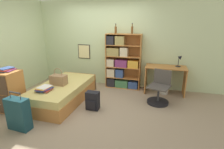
{
  "coord_description": "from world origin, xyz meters",
  "views": [
    {
      "loc": [
        1.71,
        -3.63,
        1.97
      ],
      "look_at": [
        0.63,
        0.2,
        0.75
      ],
      "focal_mm": 28.0,
      "sensor_mm": 36.0,
      "label": 1
    }
  ],
  "objects_px": {
    "bed": "(63,92)",
    "desk": "(165,75)",
    "book_stack_on_bed": "(44,89)",
    "desk_chair": "(159,93)",
    "waste_bin": "(164,89)",
    "magazine_pile_on_dresser": "(6,69)",
    "handbag": "(59,80)",
    "bookcase": "(121,64)",
    "desk_lamp": "(180,59)",
    "backpack": "(93,101)",
    "suitcase": "(18,114)",
    "bottle_green": "(116,30)",
    "dresser": "(8,91)",
    "bottle_brown": "(132,30)"
  },
  "relations": [
    {
      "from": "desk_lamp",
      "to": "desk",
      "type": "bearing_deg",
      "value": -167.21
    },
    {
      "from": "bookcase",
      "to": "suitcase",
      "type": "bearing_deg",
      "value": -116.47
    },
    {
      "from": "book_stack_on_bed",
      "to": "waste_bin",
      "type": "xyz_separation_m",
      "value": [
        2.64,
        1.7,
        -0.38
      ]
    },
    {
      "from": "dresser",
      "to": "bottle_brown",
      "type": "bearing_deg",
      "value": 40.84
    },
    {
      "from": "suitcase",
      "to": "magazine_pile_on_dresser",
      "type": "bearing_deg",
      "value": 141.84
    },
    {
      "from": "magazine_pile_on_dresser",
      "to": "waste_bin",
      "type": "bearing_deg",
      "value": 28.85
    },
    {
      "from": "dresser",
      "to": "bookcase",
      "type": "distance_m",
      "value": 3.0
    },
    {
      "from": "bookcase",
      "to": "desk",
      "type": "bearing_deg",
      "value": -4.68
    },
    {
      "from": "suitcase",
      "to": "bed",
      "type": "bearing_deg",
      "value": 83.99
    },
    {
      "from": "bed",
      "to": "magazine_pile_on_dresser",
      "type": "bearing_deg",
      "value": -142.19
    },
    {
      "from": "bookcase",
      "to": "waste_bin",
      "type": "xyz_separation_m",
      "value": [
        1.31,
        -0.16,
        -0.62
      ]
    },
    {
      "from": "dresser",
      "to": "desk",
      "type": "xyz_separation_m",
      "value": [
        3.43,
        1.99,
        0.07
      ]
    },
    {
      "from": "bed",
      "to": "desk_chair",
      "type": "distance_m",
      "value": 2.42
    },
    {
      "from": "book_stack_on_bed",
      "to": "bottle_brown",
      "type": "distance_m",
      "value": 2.78
    },
    {
      "from": "waste_bin",
      "to": "desk",
      "type": "bearing_deg",
      "value": 99.35
    },
    {
      "from": "bed",
      "to": "bottle_brown",
      "type": "distance_m",
      "value": 2.52
    },
    {
      "from": "bed",
      "to": "waste_bin",
      "type": "bearing_deg",
      "value": 25.06
    },
    {
      "from": "book_stack_on_bed",
      "to": "suitcase",
      "type": "bearing_deg",
      "value": -89.9
    },
    {
      "from": "suitcase",
      "to": "dresser",
      "type": "height_order",
      "value": "dresser"
    },
    {
      "from": "book_stack_on_bed",
      "to": "bed",
      "type": "bearing_deg",
      "value": 75.1
    },
    {
      "from": "book_stack_on_bed",
      "to": "dresser",
      "type": "bearing_deg",
      "value": -163.39
    },
    {
      "from": "book_stack_on_bed",
      "to": "bookcase",
      "type": "height_order",
      "value": "bookcase"
    },
    {
      "from": "dresser",
      "to": "desk_chair",
      "type": "relative_size",
      "value": 1.13
    },
    {
      "from": "dresser",
      "to": "bottle_green",
      "type": "bearing_deg",
      "value": 46.25
    },
    {
      "from": "bookcase",
      "to": "desk_lamp",
      "type": "xyz_separation_m",
      "value": [
        1.65,
        -0.03,
        0.25
      ]
    },
    {
      "from": "book_stack_on_bed",
      "to": "desk_chair",
      "type": "bearing_deg",
      "value": 23.13
    },
    {
      "from": "book_stack_on_bed",
      "to": "backpack",
      "type": "relative_size",
      "value": 0.87
    },
    {
      "from": "dresser",
      "to": "suitcase",
      "type": "bearing_deg",
      "value": -35.65
    },
    {
      "from": "dresser",
      "to": "desk",
      "type": "relative_size",
      "value": 0.84
    },
    {
      "from": "handbag",
      "to": "desk_chair",
      "type": "xyz_separation_m",
      "value": [
        2.41,
        0.61,
        -0.34
      ]
    },
    {
      "from": "desk",
      "to": "backpack",
      "type": "height_order",
      "value": "desk"
    },
    {
      "from": "bed",
      "to": "desk",
      "type": "height_order",
      "value": "desk"
    },
    {
      "from": "handbag",
      "to": "bookcase",
      "type": "relative_size",
      "value": 0.26
    },
    {
      "from": "bed",
      "to": "waste_bin",
      "type": "height_order",
      "value": "bed"
    },
    {
      "from": "handbag",
      "to": "book_stack_on_bed",
      "type": "relative_size",
      "value": 1.11
    },
    {
      "from": "book_stack_on_bed",
      "to": "desk",
      "type": "relative_size",
      "value": 0.34
    },
    {
      "from": "suitcase",
      "to": "desk_chair",
      "type": "bearing_deg",
      "value": 36.82
    },
    {
      "from": "magazine_pile_on_dresser",
      "to": "desk",
      "type": "distance_m",
      "value": 3.96
    },
    {
      "from": "bottle_brown",
      "to": "waste_bin",
      "type": "relative_size",
      "value": 1.15
    },
    {
      "from": "magazine_pile_on_dresser",
      "to": "bookcase",
      "type": "relative_size",
      "value": 0.21
    },
    {
      "from": "suitcase",
      "to": "bookcase",
      "type": "relative_size",
      "value": 0.46
    },
    {
      "from": "bookcase",
      "to": "bottle_brown",
      "type": "xyz_separation_m",
      "value": [
        0.32,
        0.0,
        1.0
      ]
    },
    {
      "from": "suitcase",
      "to": "bookcase",
      "type": "xyz_separation_m",
      "value": [
        1.33,
        2.67,
        0.43
      ]
    },
    {
      "from": "desk_lamp",
      "to": "backpack",
      "type": "height_order",
      "value": "desk_lamp"
    },
    {
      "from": "dresser",
      "to": "desk_lamp",
      "type": "xyz_separation_m",
      "value": [
        3.77,
        2.07,
        0.53
      ]
    },
    {
      "from": "bed",
      "to": "bookcase",
      "type": "height_order",
      "value": "bookcase"
    },
    {
      "from": "backpack",
      "to": "desk",
      "type": "bearing_deg",
      "value": 42.64
    },
    {
      "from": "desk_chair",
      "to": "bed",
      "type": "bearing_deg",
      "value": -167.24
    },
    {
      "from": "handbag",
      "to": "bookcase",
      "type": "xyz_separation_m",
      "value": [
        1.24,
        1.41,
        0.16
      ]
    },
    {
      "from": "desk_chair",
      "to": "bottle_green",
      "type": "bearing_deg",
      "value": 150.1
    }
  ]
}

